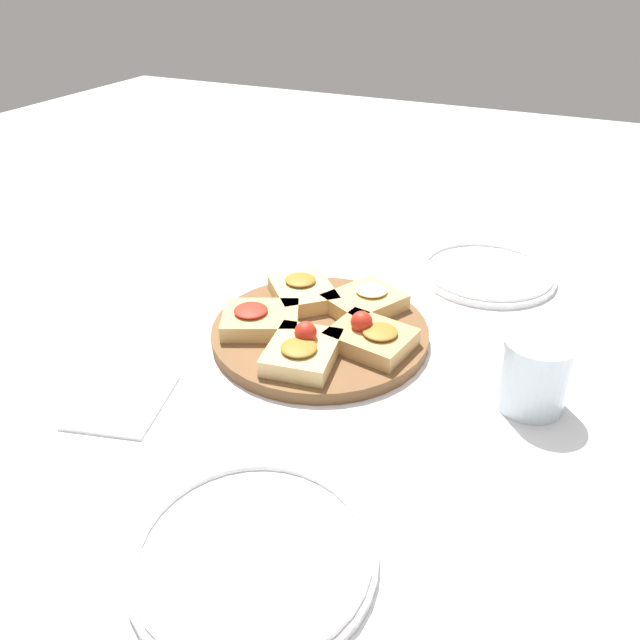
% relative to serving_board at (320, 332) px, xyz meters
% --- Properties ---
extents(ground_plane, '(3.00, 3.00, 0.00)m').
position_rel_serving_board_xyz_m(ground_plane, '(0.00, 0.00, -0.01)').
color(ground_plane, white).
extents(serving_board, '(0.30, 0.30, 0.02)m').
position_rel_serving_board_xyz_m(serving_board, '(0.00, 0.00, 0.00)').
color(serving_board, brown).
rests_on(serving_board, ground_plane).
extents(focaccia_slice_0, '(0.11, 0.10, 0.05)m').
position_rel_serving_board_xyz_m(focaccia_slice_0, '(0.08, 0.01, 0.02)').
color(focaccia_slice_0, '#DBB775').
rests_on(focaccia_slice_0, serving_board).
extents(focaccia_slice_1, '(0.10, 0.12, 0.05)m').
position_rel_serving_board_xyz_m(focaccia_slice_1, '(0.01, 0.08, 0.02)').
color(focaccia_slice_1, tan).
rests_on(focaccia_slice_1, serving_board).
extents(focaccia_slice_2, '(0.13, 0.12, 0.03)m').
position_rel_serving_board_xyz_m(focaccia_slice_2, '(-0.07, 0.04, 0.02)').
color(focaccia_slice_2, tan).
rests_on(focaccia_slice_2, serving_board).
extents(focaccia_slice_3, '(0.13, 0.13, 0.03)m').
position_rel_serving_board_xyz_m(focaccia_slice_3, '(-0.06, -0.06, 0.02)').
color(focaccia_slice_3, '#DBB775').
rests_on(focaccia_slice_3, serving_board).
extents(focaccia_slice_4, '(0.12, 0.13, 0.03)m').
position_rel_serving_board_xyz_m(focaccia_slice_4, '(0.03, -0.08, 0.02)').
color(focaccia_slice_4, tan).
rests_on(focaccia_slice_4, serving_board).
extents(plate_left, '(0.22, 0.22, 0.02)m').
position_rel_serving_board_xyz_m(plate_left, '(-0.28, 0.17, -0.00)').
color(plate_left, white).
rests_on(plate_left, ground_plane).
extents(plate_right, '(0.22, 0.22, 0.02)m').
position_rel_serving_board_xyz_m(plate_right, '(0.36, 0.10, -0.00)').
color(plate_right, white).
rests_on(plate_right, ground_plane).
extents(water_glass, '(0.08, 0.08, 0.09)m').
position_rel_serving_board_xyz_m(water_glass, '(0.03, 0.29, 0.04)').
color(water_glass, silver).
rests_on(water_glass, ground_plane).
extents(napkin_stack, '(0.14, 0.13, 0.01)m').
position_rel_serving_board_xyz_m(napkin_stack, '(0.23, -0.15, -0.00)').
color(napkin_stack, white).
rests_on(napkin_stack, ground_plane).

